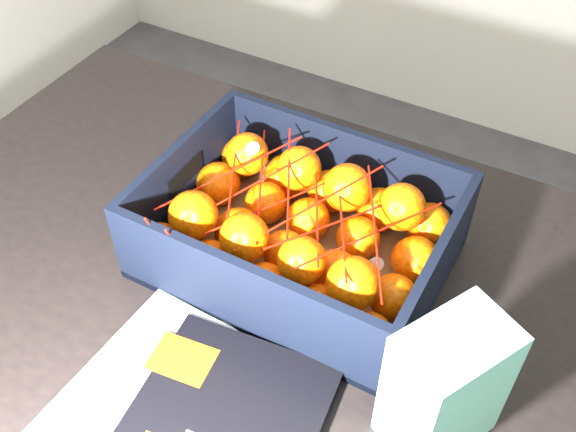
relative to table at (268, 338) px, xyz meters
The scene contains 7 objects.
room_shell 0.67m from the table, 48.11° to the right, with size 3.54×3.54×2.50m.
table is the anchor object (origin of this frame).
magazine_stack 0.24m from the table, 87.15° to the right, with size 0.31×0.31×0.02m.
produce_crate 0.16m from the table, 86.17° to the left, with size 0.39×0.29×0.13m.
clementine_heap 0.18m from the table, 87.28° to the left, with size 0.37×0.28×0.12m.
mesh_net 0.22m from the table, 93.23° to the left, with size 0.32×0.26×0.09m.
retail_carton 0.33m from the table, 15.12° to the right, with size 0.08×0.12×0.17m, color white.
Camera 1 is at (0.10, -0.25, 1.45)m, focal length 41.49 mm.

